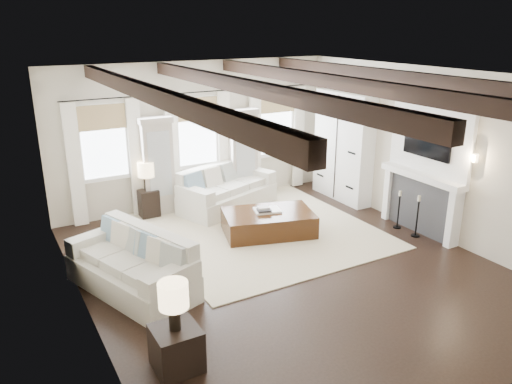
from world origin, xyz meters
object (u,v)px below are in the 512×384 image
sofa_back (226,191)px  side_table_back (149,203)px  ottoman (268,223)px  sofa_left (135,266)px  side_table_front (176,348)px

sofa_back → side_table_back: size_ratio=4.11×
ottoman → side_table_back: bearing=146.3°
sofa_left → side_table_back: sofa_left is taller
sofa_left → side_table_back: bearing=68.3°
ottoman → sofa_left: bearing=-148.0°
sofa_left → side_table_front: size_ratio=4.43×
sofa_left → ottoman: sofa_left is taller
sofa_left → side_table_front: (-0.13, -2.11, -0.12)m
ottoman → side_table_back: side_table_back is taller
ottoman → side_table_front: bearing=-119.8°
ottoman → side_table_front: (-3.04, -2.93, 0.04)m
sofa_left → sofa_back: bearing=42.3°
side_table_front → side_table_back: size_ratio=0.91×
sofa_back → ottoman: bearing=-87.7°
sofa_left → side_table_back: size_ratio=4.01×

